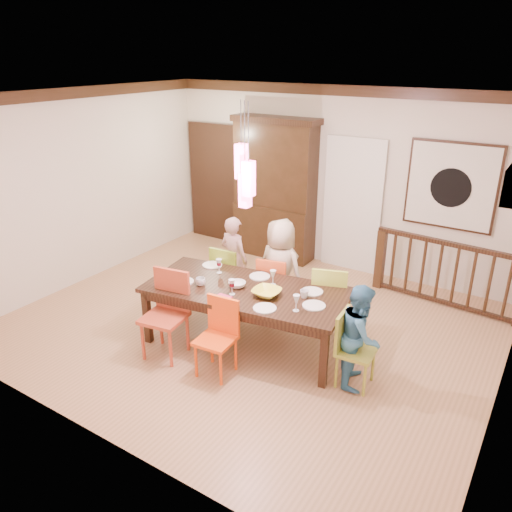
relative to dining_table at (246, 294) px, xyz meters
The scene contains 36 objects.
floor 0.80m from the dining_table, 117.10° to the left, with size 6.00×6.00×0.00m, color #A67A50.
ceiling 2.27m from the dining_table, 117.10° to the left, with size 6.00×6.00×0.00m, color white.
wall_back 2.99m from the dining_table, 93.92° to the left, with size 6.00×6.00×0.00m, color beige.
wall_left 3.31m from the dining_table, behind, with size 5.00×5.00×0.00m, color beige.
crown_molding 2.19m from the dining_table, 117.10° to the left, with size 6.00×5.00×0.16m, color black, non-canonical shape.
panel_door 3.86m from the dining_table, 132.48° to the left, with size 1.04×0.07×2.24m, color black.
white_doorway 2.88m from the dining_table, 86.94° to the left, with size 0.97×0.05×2.22m, color silver.
painting 3.40m from the dining_table, 60.64° to the left, with size 1.25×0.06×1.25m.
pendant_cluster 1.43m from the dining_table, 32.01° to the right, with size 0.27×0.21×1.14m.
dining_table is the anchor object (origin of this frame).
chair_far_left 1.00m from the dining_table, 136.10° to the left, with size 0.43×0.43×0.92m.
chair_far_mid 0.79m from the dining_table, 93.61° to the left, with size 0.48×0.48×0.89m.
chair_far_right 1.09m from the dining_table, 46.36° to the left, with size 0.55×0.55×0.95m.
chair_near_left 0.99m from the dining_table, 131.61° to the right, with size 0.53×0.53×1.03m.
chair_near_mid 0.74m from the dining_table, 84.48° to the right, with size 0.43×0.43×0.88m.
chair_end_right 1.46m from the dining_table, ahead, with size 0.41×0.41×0.85m.
china_hutch 2.98m from the dining_table, 113.95° to the left, with size 1.51×0.46×2.39m.
balustrade 2.96m from the dining_table, 52.16° to the left, with size 2.11×0.25×0.96m.
person_far_left 1.19m from the dining_table, 131.81° to the left, with size 0.46×0.30×1.26m, color beige.
person_far_mid 0.79m from the dining_table, 88.96° to the left, with size 0.68×0.44×1.39m, color #BAA88C.
person_end_right 1.46m from the dining_table, ahead, with size 0.56×0.44×1.16m, color teal.
serving_bowl 0.33m from the dining_table, ahead, with size 0.32×0.32×0.08m, color yellow.
small_bowl 0.15m from the dining_table, 164.35° to the right, with size 0.21×0.21×0.07m, color white.
cup_left 0.57m from the dining_table, 155.87° to the right, with size 0.12×0.12×0.09m, color silver.
cup_right 0.73m from the dining_table, 12.42° to the left, with size 0.10×0.10×0.10m, color silver.
plate_far_left 0.82m from the dining_table, 156.56° to the left, with size 0.26×0.26×0.01m, color white.
plate_far_mid 0.37m from the dining_table, 95.08° to the left, with size 0.26×0.26×0.01m, color white.
plate_far_right 0.79m from the dining_table, 24.59° to the left, with size 0.26×0.26×0.01m, color white.
plate_near_left 0.79m from the dining_table, 159.78° to the right, with size 0.26×0.26×0.01m, color white.
plate_near_mid 0.56m from the dining_table, 34.74° to the right, with size 0.26×0.26×0.01m, color white.
plate_end_right 0.89m from the dining_table, ahead, with size 0.26×0.26×0.01m, color white.
wine_glass_a 0.59m from the dining_table, 160.85° to the left, with size 0.08×0.08×0.19m, color #590C19, non-canonical shape.
wine_glass_b 0.38m from the dining_table, 48.85° to the left, with size 0.08×0.08×0.19m, color silver, non-canonical shape.
wine_glass_c 0.28m from the dining_table, 101.83° to the right, with size 0.08×0.08×0.19m, color #590C19, non-canonical shape.
wine_glass_d 0.80m from the dining_table, 12.59° to the right, with size 0.08×0.08×0.19m, color silver, non-canonical shape.
napkin 0.38m from the dining_table, 102.58° to the right, with size 0.18×0.14×0.01m, color #D83359.
Camera 1 is at (3.17, -4.83, 3.37)m, focal length 35.00 mm.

